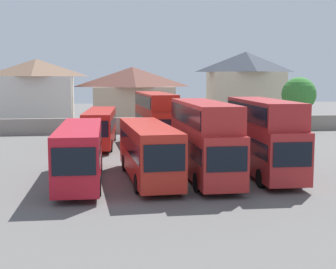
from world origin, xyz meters
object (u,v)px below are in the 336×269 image
at_px(bus_1, 80,150).
at_px(bus_7, 196,123).
at_px(house_terrace_centre, 133,95).
at_px(tree_left_of_lot, 299,95).
at_px(bus_3, 204,136).
at_px(bus_4, 264,133).
at_px(bus_5, 100,126).
at_px(bus_6, 155,116).
at_px(house_terrace_right, 245,87).
at_px(house_terrace_left, 37,92).
at_px(bus_2, 148,149).

distance_m(bus_1, bus_7, 18.57).
bearing_deg(house_terrace_centre, tree_left_of_lot, -33.22).
height_order(bus_3, tree_left_of_lot, tree_left_of_lot).
bearing_deg(bus_4, house_terrace_centre, -168.32).
bearing_deg(bus_4, bus_3, -83.91).
height_order(bus_4, bus_5, bus_4).
xyz_separation_m(bus_3, house_terrace_centre, (-1.89, 35.46, 1.22)).
xyz_separation_m(bus_1, bus_7, (10.40, 15.38, 0.04)).
bearing_deg(house_terrace_centre, bus_6, -88.15).
relative_size(house_terrace_right, tree_left_of_lot, 1.56).
distance_m(bus_1, house_terrace_left, 36.07).
xyz_separation_m(bus_2, house_terrace_right, (16.94, 34.34, 3.01)).
height_order(bus_7, house_terrace_right, house_terrace_right).
distance_m(bus_1, bus_4, 11.78).
height_order(bus_1, bus_7, bus_7).
relative_size(bus_1, house_terrace_right, 1.15).
distance_m(bus_4, tree_left_of_lot, 26.33).
height_order(bus_3, bus_5, bus_3).
xyz_separation_m(bus_3, bus_7, (2.70, 15.31, -0.72)).
bearing_deg(bus_2, bus_6, 168.62).
bearing_deg(house_terrace_right, house_terrace_centre, 175.67).
relative_size(bus_4, bus_5, 0.88).
bearing_deg(bus_6, tree_left_of_lot, 112.83).
height_order(bus_3, house_terrace_right, house_terrace_right).
bearing_deg(house_terrace_centre, bus_4, -80.42).
distance_m(bus_4, house_terrace_right, 35.36).
bearing_deg(bus_4, bus_2, -85.46).
bearing_deg(house_terrace_centre, house_terrace_left, -179.25).
distance_m(bus_3, house_terrace_left, 38.15).
height_order(bus_2, bus_3, bus_3).
distance_m(bus_6, house_terrace_centre, 20.33).
distance_m(bus_4, house_terrace_centre, 35.70).
height_order(bus_1, tree_left_of_lot, tree_left_of_lot).
bearing_deg(bus_7, bus_5, -90.47).
height_order(bus_4, tree_left_of_lot, tree_left_of_lot).
relative_size(bus_3, house_terrace_centre, 1.00).
relative_size(bus_1, bus_3, 1.04).
xyz_separation_m(house_terrace_left, house_terrace_centre, (12.49, 0.16, -0.49)).
height_order(house_terrace_right, tree_left_of_lot, house_terrace_right).
bearing_deg(bus_4, house_terrace_right, 166.69).
xyz_separation_m(bus_1, house_terrace_left, (-6.69, 35.36, 2.47)).
height_order(bus_2, tree_left_of_lot, tree_left_of_lot).
relative_size(bus_3, house_terrace_left, 1.16).
height_order(bus_5, house_terrace_left, house_terrace_left).
bearing_deg(bus_7, house_terrace_left, -138.07).
bearing_deg(bus_6, bus_2, -10.83).
height_order(bus_7, house_terrace_centre, house_terrace_centre).
bearing_deg(house_terrace_left, bus_6, -56.84).
distance_m(bus_7, house_terrace_right, 22.01).
height_order(house_terrace_centre, house_terrace_right, house_terrace_right).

